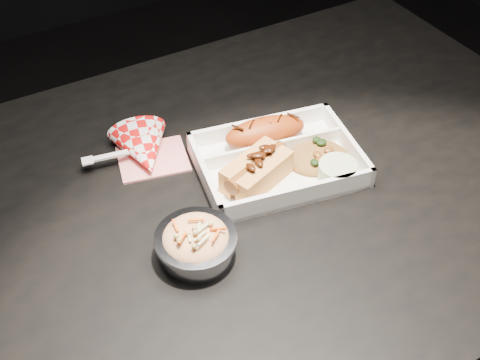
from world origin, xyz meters
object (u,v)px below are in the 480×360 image
object	(u,v)px
food_tray	(277,163)
hotdog	(257,169)
fried_pastry	(265,132)
foil_coleslaw_cup	(196,242)
napkin_fork	(144,150)
dining_table	(242,223)

from	to	relation	value
food_tray	hotdog	xyz separation A→B (m)	(-0.05, -0.02, 0.02)
fried_pastry	foil_coleslaw_cup	bearing A→B (deg)	-142.85
fried_pastry	hotdog	distance (m)	0.09
hotdog	napkin_fork	xyz separation A→B (m)	(-0.13, 0.14, -0.02)
fried_pastry	foil_coleslaw_cup	xyz separation A→B (m)	(-0.20, -0.15, -0.00)
foil_coleslaw_cup	fried_pastry	bearing A→B (deg)	37.15
dining_table	food_tray	xyz separation A→B (m)	(0.07, 0.01, 0.10)
dining_table	fried_pastry	world-z (taller)	fried_pastry
foil_coleslaw_cup	napkin_fork	bearing A→B (deg)	85.75
dining_table	napkin_fork	distance (m)	0.20
food_tray	napkin_fork	world-z (taller)	napkin_fork
foil_coleslaw_cup	napkin_fork	world-z (taller)	napkin_fork
food_tray	foil_coleslaw_cup	world-z (taller)	foil_coleslaw_cup
dining_table	food_tray	size ratio (longest dim) A/B	4.31
dining_table	foil_coleslaw_cup	xyz separation A→B (m)	(-0.12, -0.09, 0.12)
foil_coleslaw_cup	hotdog	bearing A→B (deg)	29.47
dining_table	hotdog	world-z (taller)	hotdog
fried_pastry	hotdog	bearing A→B (deg)	-129.24
hotdog	napkin_fork	size ratio (longest dim) A/B	0.72
fried_pastry	hotdog	size ratio (longest dim) A/B	1.11
food_tray	hotdog	size ratio (longest dim) A/B	2.25
food_tray	fried_pastry	bearing A→B (deg)	90.00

